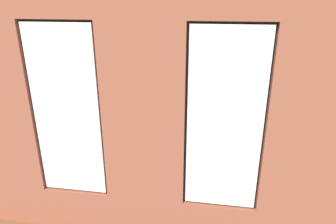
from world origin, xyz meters
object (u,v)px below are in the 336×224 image
coffee_table (165,121)px  potted_plant_between_couches (239,178)px  couch_by_window (152,186)px  potted_plant_by_left_couch (249,108)px  potted_plant_foreground_right (112,84)px  candle_jar (165,117)px  potted_plant_near_tv (59,141)px  media_console (62,135)px  tv_flatscreen (58,109)px  table_plant_small (169,116)px  couch_left (274,137)px  remote_silver (159,116)px  potted_plant_corner_far_left (313,195)px  cup_ceramic (146,118)px  papasan_chair (152,96)px

coffee_table → potted_plant_between_couches: (-1.56, 2.58, 0.21)m
potted_plant_between_couches → couch_by_window: bearing=2.2°
potted_plant_by_left_couch → potted_plant_foreground_right: (3.95, -0.67, 0.29)m
candle_jar → potted_plant_near_tv: (1.67, 1.96, 0.19)m
candle_jar → potted_plant_by_left_couch: size_ratio=0.16×
media_console → potted_plant_between_couches: bearing=156.2°
tv_flatscreen → potted_plant_between_couches: tv_flatscreen is taller
potted_plant_foreground_right → coffee_table: bearing=138.3°
table_plant_small → media_console: bearing=18.6°
couch_left → potted_plant_between_couches: 2.31m
remote_silver → potted_plant_corner_far_left: (-2.78, 2.84, 0.09)m
candle_jar → remote_silver: size_ratio=0.62×
couch_by_window → coffee_table: (0.22, -2.63, 0.04)m
coffee_table → tv_flatscreen: 2.45m
candle_jar → tv_flatscreen: size_ratio=0.09×
media_console → potted_plant_by_left_couch: (-4.26, -1.94, 0.19)m
cup_ceramic → potted_plant_between_couches: potted_plant_between_couches is taller
media_console → papasan_chair: papasan_chair is taller
potted_plant_foreground_right → media_console: bearing=83.3°
remote_silver → potted_plant_by_left_couch: size_ratio=0.26×
remote_silver → potted_plant_corner_far_left: size_ratio=0.21×
potted_plant_between_couches → potted_plant_by_left_couch: (-0.48, -3.61, -0.14)m
candle_jar → potted_plant_corner_far_left: (-2.59, 2.73, 0.05)m
papasan_chair → potted_plant_by_left_couch: bearing=168.5°
media_console → potted_plant_between_couches: 4.14m
table_plant_small → potted_plant_by_left_couch: same height
couch_by_window → potted_plant_near_tv: potted_plant_near_tv is taller
candle_jar → potted_plant_foreground_right: (1.91, -1.70, 0.26)m
media_console → tv_flatscreen: tv_flatscreen is taller
table_plant_small → potted_plant_near_tv: potted_plant_near_tv is taller
cup_ceramic → remote_silver: bearing=-137.3°
remote_silver → cup_ceramic: bearing=-18.3°
couch_by_window → papasan_chair: couch_by_window is taller
potted_plant_foreground_right → cup_ceramic: bearing=128.7°
potted_plant_corner_far_left → tv_flatscreen: bearing=-20.7°
tv_flatscreen → potted_plant_near_tv: (-0.55, 1.05, -0.22)m
couch_left → tv_flatscreen: 4.71m
potted_plant_between_couches → coffee_table: bearing=-58.8°
couch_left → candle_jar: size_ratio=19.72×
media_console → couch_by_window: bearing=144.8°
couch_by_window → cup_ceramic: (0.67, -2.50, 0.13)m
papasan_chair → potted_plant_between_couches: potted_plant_between_couches is taller
couch_by_window → potted_plant_between_couches: potted_plant_between_couches is taller
potted_plant_by_left_couch → candle_jar: bearing=26.8°
potted_plant_by_left_couch → cup_ceramic: bearing=25.0°
couch_by_window → potted_plant_foreground_right: 4.85m
couch_left → potted_plant_by_left_couch: couch_left is taller
potted_plant_corner_far_left → potted_plant_foreground_right: 6.32m
media_console → potted_plant_between_couches: potted_plant_between_couches is taller
candle_jar → papasan_chair: (0.66, -1.58, -0.01)m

